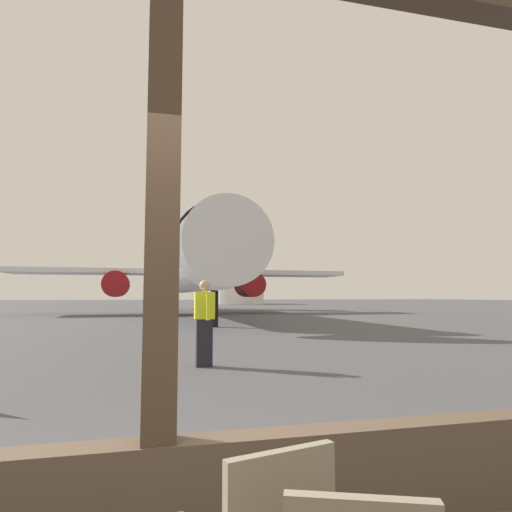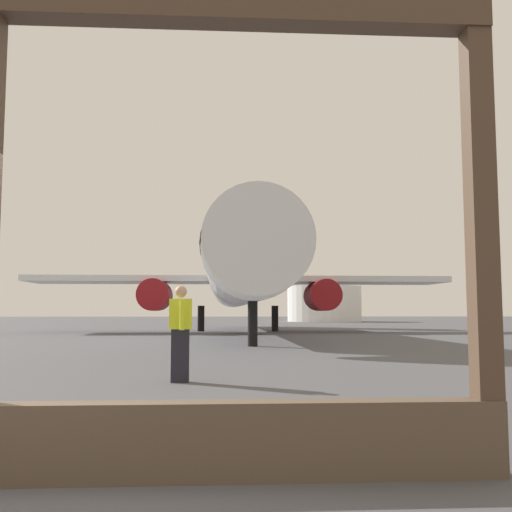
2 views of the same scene
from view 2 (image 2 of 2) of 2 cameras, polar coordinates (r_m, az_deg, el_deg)
The scene contains 4 objects.
ground_plane at distance 44.70m, azimuth -5.88°, elevation -6.91°, with size 220.00×220.00×0.00m, color #4C4C51.
airplane at distance 35.74m, azimuth -1.53°, elevation -1.65°, with size 26.07×34.50×10.48m.
ground_crew_worker at distance 11.01m, azimuth -7.20°, elevation -7.17°, with size 0.40×0.56×1.74m.
fuel_storage_tank at distance 77.38m, azimuth 6.51°, elevation -4.56°, with size 9.43×9.43×4.48m, color white.
Camera 2 is at (1.81, -4.64, 1.27)m, focal length 42.04 mm.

